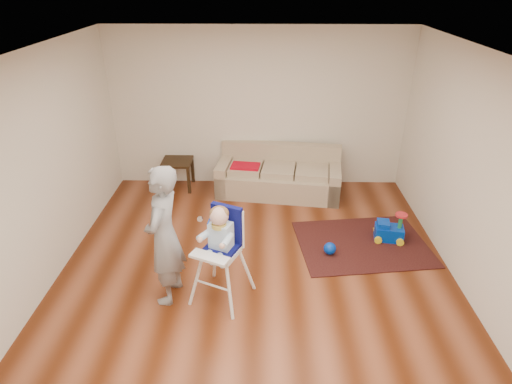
{
  "coord_description": "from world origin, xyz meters",
  "views": [
    {
      "loc": [
        0.08,
        -4.29,
        3.44
      ],
      "look_at": [
        0.0,
        0.4,
        1.0
      ],
      "focal_mm": 30.0,
      "sensor_mm": 36.0,
      "label": 1
    }
  ],
  "objects_px": {
    "sofa": "(279,172)",
    "ride_on_toy": "(390,226)",
    "side_table": "(178,174)",
    "adult": "(164,236)",
    "toy_ball": "(330,248)",
    "high_chair": "(221,256)"
  },
  "relations": [
    {
      "from": "sofa",
      "to": "ride_on_toy",
      "type": "bearing_deg",
      "value": -35.51
    },
    {
      "from": "sofa",
      "to": "ride_on_toy",
      "type": "relative_size",
      "value": 5.02
    },
    {
      "from": "side_table",
      "to": "adult",
      "type": "bearing_deg",
      "value": -81.76
    },
    {
      "from": "sofa",
      "to": "toy_ball",
      "type": "height_order",
      "value": "sofa"
    },
    {
      "from": "adult",
      "to": "high_chair",
      "type": "bearing_deg",
      "value": 97.15
    },
    {
      "from": "sofa",
      "to": "side_table",
      "type": "xyz_separation_m",
      "value": [
        -1.76,
        0.19,
        -0.14
      ]
    },
    {
      "from": "side_table",
      "to": "adult",
      "type": "height_order",
      "value": "adult"
    },
    {
      "from": "ride_on_toy",
      "to": "toy_ball",
      "type": "bearing_deg",
      "value": -147.89
    },
    {
      "from": "side_table",
      "to": "toy_ball",
      "type": "relative_size",
      "value": 3.04
    },
    {
      "from": "adult",
      "to": "ride_on_toy",
      "type": "bearing_deg",
      "value": 120.7
    },
    {
      "from": "side_table",
      "to": "toy_ball",
      "type": "xyz_separation_m",
      "value": [
        2.41,
        -1.99,
        -0.16
      ]
    },
    {
      "from": "sofa",
      "to": "high_chair",
      "type": "distance_m",
      "value": 2.77
    },
    {
      "from": "side_table",
      "to": "ride_on_toy",
      "type": "xyz_separation_m",
      "value": [
        3.29,
        -1.62,
        -0.03
      ]
    },
    {
      "from": "high_chair",
      "to": "sofa",
      "type": "bearing_deg",
      "value": 98.5
    },
    {
      "from": "toy_ball",
      "to": "high_chair",
      "type": "relative_size",
      "value": 0.14
    },
    {
      "from": "toy_ball",
      "to": "ride_on_toy",
      "type": "bearing_deg",
      "value": 22.87
    },
    {
      "from": "toy_ball",
      "to": "high_chair",
      "type": "distance_m",
      "value": 1.7
    },
    {
      "from": "side_table",
      "to": "high_chair",
      "type": "distance_m",
      "value": 3.05
    },
    {
      "from": "sofa",
      "to": "toy_ball",
      "type": "distance_m",
      "value": 1.94
    },
    {
      "from": "sofa",
      "to": "adult",
      "type": "bearing_deg",
      "value": -109.4
    },
    {
      "from": "sofa",
      "to": "side_table",
      "type": "height_order",
      "value": "sofa"
    },
    {
      "from": "ride_on_toy",
      "to": "adult",
      "type": "bearing_deg",
      "value": -147.66
    }
  ]
}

